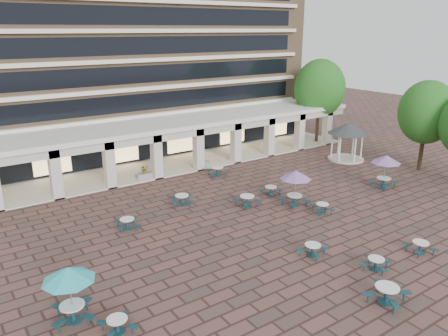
{
  "coord_description": "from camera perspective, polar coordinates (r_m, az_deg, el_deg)",
  "views": [
    {
      "loc": [
        -17.73,
        -20.69,
        12.48
      ],
      "look_at": [
        -1.49,
        3.0,
        3.29
      ],
      "focal_mm": 35.0,
      "sensor_mm": 36.0,
      "label": 1
    }
  ],
  "objects": [
    {
      "name": "picnic_table_1",
      "position": [
        25.52,
        19.22,
        -11.61
      ],
      "size": [
        1.82,
        1.82,
        0.67
      ],
      "rotation": [
        0.0,
        0.0,
        0.42
      ],
      "color": "#163B42",
      "rests_on": "ground"
    },
    {
      "name": "picnic_table_4",
      "position": [
        20.55,
        -19.65,
        -13.16
      ],
      "size": [
        2.33,
        2.33,
        2.69
      ],
      "rotation": [
        0.0,
        0.0,
        -0.23
      ],
      "color": "#163B42",
      "rests_on": "ground"
    },
    {
      "name": "tree_east_c",
      "position": [
        50.45,
        12.39,
        10.1
      ],
      "size": [
        5.63,
        5.63,
        9.37
      ],
      "color": "#392416",
      "rests_on": "ground"
    },
    {
      "name": "picnic_table_9",
      "position": [
        32.21,
        3.04,
        -4.17
      ],
      "size": [
        1.86,
        1.86,
        0.8
      ],
      "rotation": [
        0.0,
        0.0,
        0.06
      ],
      "color": "#163B42",
      "rests_on": "ground"
    },
    {
      "name": "ground",
      "position": [
        29.97,
        5.65,
        -6.96
      ],
      "size": [
        120.0,
        120.0,
        0.0
      ],
      "primitive_type": "plane",
      "color": "brown",
      "rests_on": "ground"
    },
    {
      "name": "picnic_table_12",
      "position": [
        32.53,
        -5.51,
        -4.05
      ],
      "size": [
        2.08,
        2.08,
        0.76
      ],
      "rotation": [
        0.0,
        0.0,
        -0.41
      ],
      "color": "#163B42",
      "rests_on": "ground"
    },
    {
      "name": "picnic_table_3",
      "position": [
        28.17,
        24.26,
        -9.32
      ],
      "size": [
        1.87,
        1.87,
        0.7
      ],
      "rotation": [
        0.0,
        0.0,
        -0.34
      ],
      "color": "#163B42",
      "rests_on": "ground"
    },
    {
      "name": "picnic_table_10",
      "position": [
        31.86,
        12.72,
        -5.01
      ],
      "size": [
        1.8,
        1.8,
        0.66
      ],
      "rotation": [
        0.0,
        0.0,
        -0.38
      ],
      "color": "#163B42",
      "rests_on": "ground"
    },
    {
      "name": "picnic_table_5",
      "position": [
        25.99,
        11.5,
        -10.31
      ],
      "size": [
        1.84,
        1.84,
        0.7
      ],
      "rotation": [
        0.0,
        0.0,
        0.3
      ],
      "color": "#163B42",
      "rests_on": "ground"
    },
    {
      "name": "apartment_building",
      "position": [
        49.45,
        -14.07,
        17.38
      ],
      "size": [
        40.0,
        15.5,
        25.2
      ],
      "color": "#8D6F4F",
      "rests_on": "ground"
    },
    {
      "name": "planter_right",
      "position": [
        41.15,
        -2.92,
        0.69
      ],
      "size": [
        1.5,
        0.7,
        1.16
      ],
      "color": "gray",
      "rests_on": "ground"
    },
    {
      "name": "picnic_table_2",
      "position": [
        22.91,
        20.48,
        -15.03
      ],
      "size": [
        2.21,
        2.21,
        0.85
      ],
      "rotation": [
        0.0,
        0.0,
        0.25
      ],
      "color": "#163B42",
      "rests_on": "ground"
    },
    {
      "name": "picnic_table_6",
      "position": [
        32.02,
        9.34,
        -1.06
      ],
      "size": [
        2.34,
        2.34,
        2.7
      ],
      "rotation": [
        0.0,
        0.0,
        -0.07
      ],
      "color": "#163B42",
      "rests_on": "ground"
    },
    {
      "name": "picnic_table_7",
      "position": [
        34.46,
        6.14,
        -2.86
      ],
      "size": [
        1.7,
        1.7,
        0.69
      ],
      "rotation": [
        0.0,
        0.0,
        0.14
      ],
      "color": "#163B42",
      "rests_on": "ground"
    },
    {
      "name": "picnic_table_8",
      "position": [
        29.32,
        -12.52,
        -7.0
      ],
      "size": [
        1.8,
        1.8,
        0.71
      ],
      "rotation": [
        0.0,
        0.0,
        -0.2
      ],
      "color": "#163B42",
      "rests_on": "ground"
    },
    {
      "name": "picnic_table_13",
      "position": [
        38.71,
        -0.89,
        -0.34
      ],
      "size": [
        2.04,
        2.04,
        0.79
      ],
      "rotation": [
        0.0,
        0.0,
        -0.23
      ],
      "color": "#163B42",
      "rests_on": "ground"
    },
    {
      "name": "picnic_table_0",
      "position": [
        20.38,
        -13.75,
        -19.18
      ],
      "size": [
        1.53,
        1.53,
        0.68
      ],
      "rotation": [
        0.0,
        0.0,
        -0.01
      ],
      "color": "#163B42",
      "rests_on": "ground"
    },
    {
      "name": "tree_east_a",
      "position": [
        43.11,
        24.97,
        6.61
      ],
      "size": [
        4.94,
        4.94,
        8.23
      ],
      "color": "#392416",
      "rests_on": "ground"
    },
    {
      "name": "picnic_table_11",
      "position": [
        37.61,
        20.41,
        0.93
      ],
      "size": [
        2.37,
        2.37,
        2.74
      ],
      "rotation": [
        0.0,
        0.0,
        0.03
      ],
      "color": "#163B42",
      "rests_on": "ground"
    },
    {
      "name": "planter_left",
      "position": [
        38.55,
        -10.33,
        -0.67
      ],
      "size": [
        1.5,
        0.64,
        1.25
      ],
      "color": "gray",
      "rests_on": "ground"
    },
    {
      "name": "gazebo",
      "position": [
        44.61,
        15.87,
        4.48
      ],
      "size": [
        3.94,
        3.94,
        3.67
      ],
      "rotation": [
        0.0,
        0.0,
        0.24
      ],
      "color": "beige",
      "rests_on": "ground"
    },
    {
      "name": "retail_arcade",
      "position": [
        40.79,
        -7.69,
        4.14
      ],
      "size": [
        42.0,
        6.6,
        4.4
      ],
      "color": "white",
      "rests_on": "ground"
    }
  ]
}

